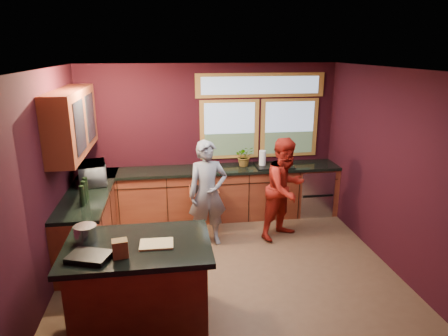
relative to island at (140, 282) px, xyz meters
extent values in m
plane|color=brown|center=(1.12, 1.02, -0.48)|extent=(4.50, 4.50, 0.00)
cube|color=black|center=(1.12, 3.02, 0.87)|extent=(4.50, 0.02, 2.70)
cube|color=black|center=(1.12, -0.98, 0.87)|extent=(4.50, 0.02, 2.70)
cube|color=black|center=(-1.13, 1.02, 0.87)|extent=(0.02, 4.00, 2.70)
cube|color=black|center=(3.37, 1.02, 0.87)|extent=(0.02, 4.00, 2.70)
cube|color=silver|center=(1.12, 1.02, 2.22)|extent=(4.50, 4.00, 0.02)
cube|color=#879DBB|center=(1.47, 3.00, 1.07)|extent=(1.06, 0.02, 1.06)
cube|color=#879DBB|center=(2.57, 3.00, 1.07)|extent=(1.06, 0.02, 1.06)
cube|color=#A87430|center=(2.02, 3.00, 1.84)|extent=(2.30, 0.02, 0.42)
cube|color=#5F2216|center=(-0.95, 1.87, 1.47)|extent=(0.36, 1.80, 0.90)
cube|color=#5F2216|center=(1.12, 2.72, -0.04)|extent=(4.50, 0.60, 0.88)
cube|color=black|center=(1.12, 2.71, 0.43)|extent=(4.50, 0.64, 0.05)
cube|color=#B7B7BC|center=(2.97, 2.70, -0.05)|extent=(0.60, 0.58, 0.85)
cube|color=black|center=(2.22, 2.68, 0.43)|extent=(0.66, 0.46, 0.05)
cube|color=#5F2216|center=(-0.83, 1.87, -0.04)|extent=(0.60, 2.30, 0.88)
cube|color=black|center=(-0.82, 1.87, 0.43)|extent=(0.64, 2.30, 0.05)
cube|color=#5F2216|center=(0.00, 0.00, -0.04)|extent=(1.40, 0.90, 0.88)
cube|color=black|center=(0.00, 0.00, 0.44)|extent=(1.55, 1.05, 0.06)
imported|color=slate|center=(0.93, 1.74, 0.34)|extent=(0.64, 0.46, 1.64)
imported|color=#9E1C12|center=(2.17, 1.81, 0.34)|extent=(1.00, 0.94, 1.63)
imported|color=#999999|center=(-0.80, 2.18, 0.61)|extent=(0.51, 0.65, 0.33)
imported|color=#999999|center=(1.70, 2.77, 0.63)|extent=(0.33, 0.28, 0.36)
cylinder|color=white|center=(2.02, 2.72, 0.59)|extent=(0.12, 0.12, 0.28)
cube|color=tan|center=(0.20, -0.05, 0.48)|extent=(0.35, 0.26, 0.02)
cylinder|color=#ABACB0|center=(-0.55, 0.15, 0.56)|extent=(0.24, 0.24, 0.18)
cube|color=brown|center=(-0.15, -0.25, 0.56)|extent=(0.17, 0.14, 0.18)
cube|color=black|center=(-0.45, -0.25, 0.49)|extent=(0.47, 0.40, 0.05)
camera|label=1|loc=(0.36, -3.92, 2.46)|focal=32.00mm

